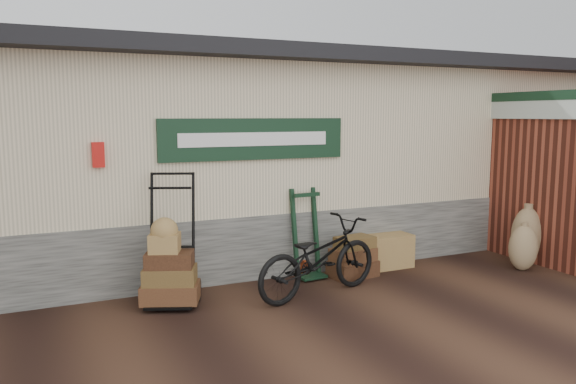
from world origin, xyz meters
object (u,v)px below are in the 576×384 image
object	(u,v)px
porter_trolley	(171,238)
suitcase_stack	(353,257)
bicycle	(319,253)
green_barrow	(307,233)
wicker_hamper	(384,250)

from	to	relation	value
porter_trolley	suitcase_stack	bearing A→B (deg)	22.66
suitcase_stack	bicycle	xyz separation A→B (m)	(-0.83, -0.53, 0.25)
green_barrow	wicker_hamper	world-z (taller)	green_barrow
porter_trolley	bicycle	world-z (taller)	porter_trolley
porter_trolley	green_barrow	xyz separation A→B (m)	(1.97, 0.29, -0.18)
wicker_hamper	green_barrow	bearing A→B (deg)	180.00
suitcase_stack	bicycle	distance (m)	1.02
porter_trolley	green_barrow	bearing A→B (deg)	30.48
suitcase_stack	wicker_hamper	bearing A→B (deg)	20.45
green_barrow	wicker_hamper	xyz separation A→B (m)	(1.31, -0.00, -0.38)
porter_trolley	bicycle	distance (m)	1.82
porter_trolley	green_barrow	distance (m)	2.00
wicker_hamper	bicycle	size ratio (longest dim) A/B	0.41
suitcase_stack	wicker_hamper	xyz separation A→B (m)	(0.71, 0.26, -0.04)
green_barrow	wicker_hamper	bearing A→B (deg)	-5.40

